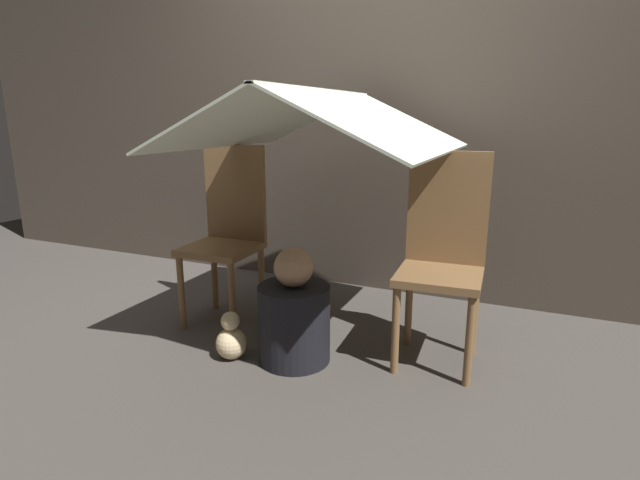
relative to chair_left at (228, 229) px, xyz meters
name	(u,v)px	position (x,y,z in m)	size (l,w,h in m)	color
ground_plane	(306,355)	(0.60, -0.26, -0.53)	(8.80, 8.80, 0.00)	#47423D
wall_back	(379,99)	(0.60, 0.85, 0.72)	(7.00, 0.05, 2.50)	#4C4238
chair_left	(228,229)	(0.00, 0.00, 0.00)	(0.39, 0.39, 0.99)	brown
chair_right	(443,252)	(1.19, 0.00, 0.00)	(0.40, 0.40, 0.99)	brown
sheet_canopy	(320,119)	(0.60, -0.08, 0.60)	(1.20, 1.26, 0.29)	silver
person_front	(294,317)	(0.57, -0.32, -0.31)	(0.34, 0.34, 0.56)	black
plush_toy	(231,340)	(0.28, -0.43, -0.43)	(0.15, 0.15, 0.24)	beige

